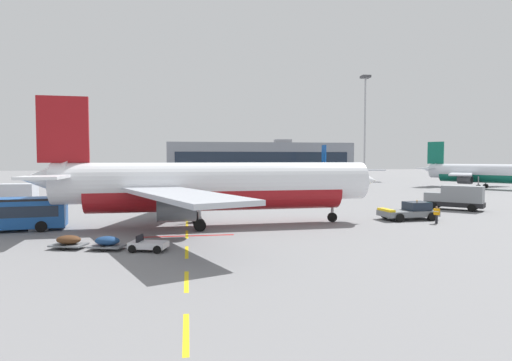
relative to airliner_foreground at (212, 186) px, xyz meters
name	(u,v)px	position (x,y,z in m)	size (l,w,h in m)	color
ground	(352,207)	(19.57, 12.90, -3.95)	(400.00, 400.00, 0.00)	slate
apron_paint_markings	(187,213)	(-2.43, 10.66, -3.95)	(8.00, 95.16, 0.01)	yellow
airliner_foreground	(212,186)	(0.00, 0.00, 0.00)	(34.78, 34.59, 12.20)	white
pushback_tug	(410,211)	(21.39, 1.04, -3.05)	(6.22, 3.59, 2.08)	slate
airliner_mid_left	(336,170)	(38.97, 72.60, -0.44)	(30.80, 30.87, 10.85)	silver
airliner_far_center	(488,173)	(62.70, 42.09, -0.50)	(26.07, 27.95, 10.65)	silver
catering_truck	(12,195)	(-26.25, 21.36, -2.30)	(7.11, 2.94, 3.14)	black
fuel_service_truck	(456,197)	(31.78, 8.22, -2.30)	(6.67, 6.63, 3.14)	black
baggage_train	(108,243)	(-8.05, -9.78, -3.42)	(8.65, 3.96, 1.14)	silver
ground_crew_worker	(437,214)	(22.56, -2.10, -2.94)	(0.48, 0.64, 1.76)	#232328
uld_cargo_container	(39,221)	(-15.93, 0.25, -3.15)	(1.87, 1.83, 1.60)	#B7BCC6
apron_light_mast_far	(365,119)	(34.32, 42.88, 10.97)	(1.80, 1.80, 23.87)	slate
terminal_satellite	(257,160)	(23.70, 116.86, 2.24)	(65.82, 27.47, 13.95)	gray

